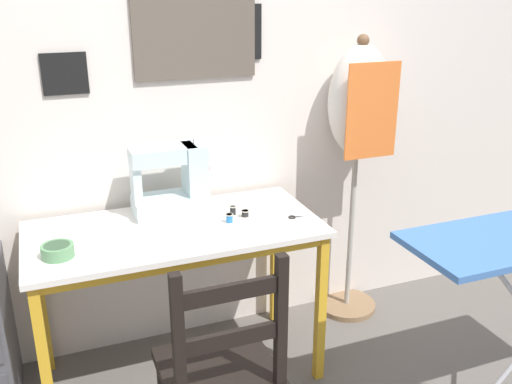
{
  "coord_description": "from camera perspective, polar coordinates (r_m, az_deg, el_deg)",
  "views": [
    {
      "loc": [
        -0.48,
        -1.89,
        1.72
      ],
      "look_at": [
        0.36,
        0.27,
        0.86
      ],
      "focal_mm": 40.0,
      "sensor_mm": 36.0,
      "label": 1
    }
  ],
  "objects": [
    {
      "name": "wall_back",
      "position": [
        2.63,
        -10.57,
        10.22
      ],
      "size": [
        10.0,
        0.07,
        2.55
      ],
      "color": "silver",
      "rests_on": "ground_plane"
    },
    {
      "name": "sewing_machine",
      "position": [
        2.55,
        -8.2,
        1.06
      ],
      "size": [
        0.34,
        0.18,
        0.33
      ],
      "color": "silver",
      "rests_on": "sewing_table"
    },
    {
      "name": "thread_spool_mid_table",
      "position": [
        2.54,
        -2.33,
        -1.87
      ],
      "size": [
        0.03,
        0.03,
        0.04
      ],
      "color": "black",
      "rests_on": "sewing_table"
    },
    {
      "name": "dress_form",
      "position": [
        2.9,
        10.22,
        7.31
      ],
      "size": [
        0.33,
        0.32,
        1.49
      ],
      "color": "#846647",
      "rests_on": "ground_plane"
    },
    {
      "name": "wooden_chair",
      "position": [
        2.1,
        -3.57,
        -17.64
      ],
      "size": [
        0.4,
        0.38,
        0.93
      ],
      "color": "black",
      "rests_on": "ground_plane"
    },
    {
      "name": "thread_spool_far_edge",
      "position": [
        2.52,
        -1.09,
        -2.18
      ],
      "size": [
        0.04,
        0.04,
        0.03
      ],
      "color": "black",
      "rests_on": "sewing_table"
    },
    {
      "name": "thread_spool_near_machine",
      "position": [
        2.46,
        -2.68,
        -2.66
      ],
      "size": [
        0.04,
        0.04,
        0.04
      ],
      "color": "#2875C1",
      "rests_on": "sewing_table"
    },
    {
      "name": "sewing_table",
      "position": [
        2.47,
        -7.94,
        -5.4
      ],
      "size": [
        1.23,
        0.59,
        0.74
      ],
      "color": "silver",
      "rests_on": "ground_plane"
    },
    {
      "name": "fabric_bowl",
      "position": [
        2.28,
        -19.24,
        -5.55
      ],
      "size": [
        0.12,
        0.12,
        0.05
      ],
      "color": "#56895B",
      "rests_on": "sewing_table"
    },
    {
      "name": "scissors",
      "position": [
        2.52,
        4.21,
        -2.53
      ],
      "size": [
        0.12,
        0.07,
        0.01
      ],
      "color": "silver",
      "rests_on": "sewing_table"
    }
  ]
}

